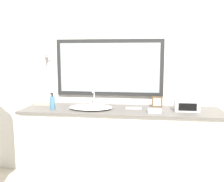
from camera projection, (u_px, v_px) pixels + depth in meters
wall_back at (123, 75)px, 3.00m from camera, size 8.00×0.18×2.55m
vanity_counter at (121, 149)px, 2.81m from camera, size 2.19×0.56×0.92m
sink_basin at (91, 107)px, 2.77m from camera, size 0.48×0.39×0.18m
soap_bottle at (52, 103)px, 2.72m from camera, size 0.05×0.06×0.19m
appliance_box at (187, 106)px, 2.64m from camera, size 0.25×0.15×0.12m
picture_frame at (157, 102)px, 2.84m from camera, size 0.12×0.01×0.12m
hand_towel_near_sink at (44, 103)px, 2.98m from camera, size 0.19×0.11×0.04m
hand_towel_far_corner at (155, 111)px, 2.58m from camera, size 0.14×0.12×0.04m
metal_tray at (134, 108)px, 2.77m from camera, size 0.18×0.10×0.01m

